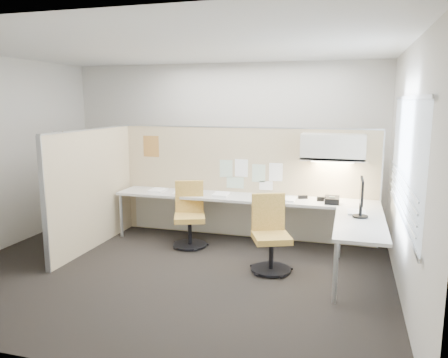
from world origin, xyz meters
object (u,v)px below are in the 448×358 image
(chair_left, at_px, (190,217))
(chair_right, at_px, (270,236))
(desk, at_px, (262,208))
(phone, at_px, (332,200))
(monitor, at_px, (361,195))

(chair_left, relative_size, chair_right, 0.99)
(desk, distance_m, phone, 1.01)
(phone, bearing_deg, chair_left, -173.73)
(desk, relative_size, chair_right, 4.13)
(chair_right, bearing_deg, chair_left, 132.25)
(chair_right, bearing_deg, desk, 85.45)
(desk, bearing_deg, monitor, -24.58)
(monitor, bearing_deg, chair_left, 79.12)
(desk, height_order, chair_left, chair_left)
(monitor, xyz_separation_m, phone, (-0.38, 0.66, -0.23))
(chair_left, bearing_deg, monitor, -30.25)
(monitor, distance_m, phone, 0.79)
(desk, bearing_deg, chair_right, -71.76)
(chair_left, bearing_deg, desk, -9.44)
(phone, bearing_deg, desk, -178.67)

